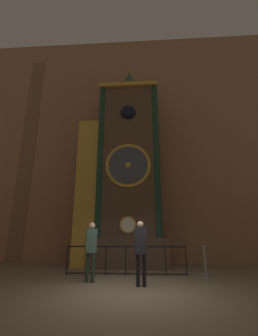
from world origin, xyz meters
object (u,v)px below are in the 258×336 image
Objects in this scene: visitor_near at (91,245)px; visitor_far at (141,246)px; stanchion_post at (206,267)px; clock_tower at (122,171)px.

visitor_far is (1.61, -0.47, 0.00)m from visitor_near.
visitor_far reaches higher than stanchion_post.
visitor_near is 1.68m from visitor_far.
visitor_far is at bearing -76.01° from clock_tower.
stanchion_post is (2.24, 1.56, -0.75)m from visitor_far.
stanchion_post is at bearing -3.73° from visitor_near.
visitor_near is 4.07m from stanchion_post.
clock_tower reaches higher than visitor_far.
visitor_near is 1.70× the size of stanchion_post.
visitor_far reaches higher than visitor_near.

